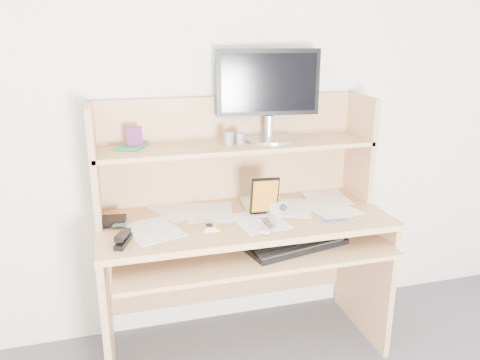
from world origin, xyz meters
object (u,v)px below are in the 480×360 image
object	(u,v)px
desk	(240,221)
keyboard	(297,244)
tv_remote	(268,225)
monitor	(268,92)
game_case	(264,196)

from	to	relation	value
desk	keyboard	distance (m)	0.34
tv_remote	monitor	xyz separation A→B (m)	(0.12, 0.37, 0.56)
keyboard	game_case	world-z (taller)	game_case
game_case	monitor	xyz separation A→B (m)	(0.09, 0.22, 0.47)
keyboard	monitor	xyz separation A→B (m)	(-0.02, 0.40, 0.66)
desk	game_case	world-z (taller)	desk
desk	game_case	size ratio (longest dim) A/B	7.25
keyboard	game_case	xyz separation A→B (m)	(-0.10, 0.18, 0.19)
keyboard	tv_remote	size ratio (longest dim) A/B	2.89
desk	tv_remote	world-z (taller)	desk
keyboard	desk	bearing A→B (deg)	112.74
game_case	monitor	world-z (taller)	monitor
game_case	tv_remote	bearing A→B (deg)	-98.30
tv_remote	monitor	distance (m)	0.68
keyboard	tv_remote	distance (m)	0.17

